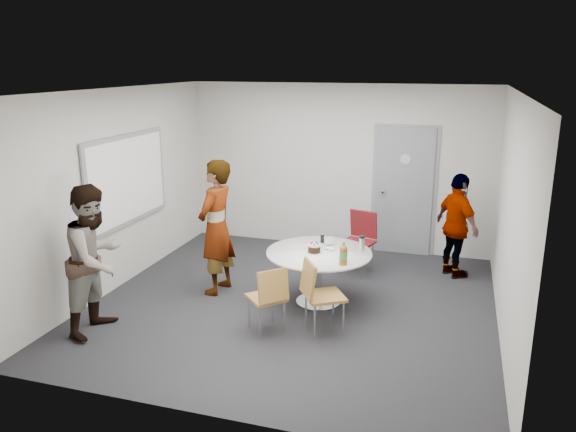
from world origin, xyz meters
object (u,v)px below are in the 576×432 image
(table, at_px, (320,259))
(person_right, at_px, (457,226))
(whiteboard, at_px, (128,180))
(door, at_px, (404,191))
(chair_near_left, at_px, (269,294))
(chair_near_right, at_px, (317,290))
(person_left, at_px, (95,259))
(person_main, at_px, (216,227))
(chair_far, at_px, (360,235))

(table, relative_size, person_right, 0.88)
(whiteboard, height_order, table, whiteboard)
(door, bearing_deg, person_right, -44.75)
(chair_near_left, height_order, chair_near_right, chair_near_right)
(whiteboard, height_order, person_left, whiteboard)
(whiteboard, bearing_deg, door, 32.66)
(door, height_order, chair_near_left, door)
(door, xyz_separation_m, person_main, (-2.20, -2.37, -0.12))
(door, distance_m, person_right, 1.23)
(table, bearing_deg, chair_far, 77.76)
(table, height_order, chair_far, table)
(table, bearing_deg, door, 71.62)
(table, bearing_deg, person_main, -179.30)
(door, distance_m, whiteboard, 4.25)
(chair_near_left, xyz_separation_m, chair_near_right, (0.52, 0.16, 0.05))
(whiteboard, xyz_separation_m, person_right, (4.41, 1.44, -0.69))
(whiteboard, bearing_deg, chair_near_left, -23.47)
(person_right, bearing_deg, door, 8.41)
(door, relative_size, chair_near_right, 2.42)
(chair_near_right, height_order, person_right, person_right)
(person_main, bearing_deg, chair_near_right, 69.21)
(whiteboard, distance_m, chair_far, 3.41)
(door, xyz_separation_m, chair_near_right, (-0.61, -3.17, -0.49))
(table, relative_size, chair_near_left, 1.67)
(whiteboard, xyz_separation_m, chair_far, (3.06, 1.21, -0.89))
(table, height_order, person_main, person_main)
(person_right, bearing_deg, chair_near_right, 111.01)
(chair_far, distance_m, person_right, 1.39)
(chair_near_right, distance_m, chair_far, 2.11)
(table, height_order, person_right, person_right)
(whiteboard, distance_m, chair_near_left, 2.82)
(door, distance_m, chair_near_left, 3.56)
(table, distance_m, chair_near_right, 0.84)
(person_left, bearing_deg, chair_near_right, -73.30)
(chair_near_right, distance_m, person_main, 1.82)
(whiteboard, distance_m, person_left, 1.72)
(table, bearing_deg, chair_near_right, -78.39)
(chair_near_left, relative_size, chair_near_right, 0.92)
(chair_near_right, height_order, chair_far, chair_far)
(chair_near_left, distance_m, chair_near_right, 0.55)
(chair_far, height_order, person_left, person_left)
(chair_near_left, relative_size, chair_far, 0.88)
(whiteboard, height_order, person_right, whiteboard)
(door, relative_size, chair_near_left, 2.64)
(chair_near_left, bearing_deg, whiteboard, 111.66)
(whiteboard, bearing_deg, person_main, -3.74)
(chair_near_left, bearing_deg, person_left, 149.19)
(door, bearing_deg, chair_near_left, -108.76)
(chair_far, bearing_deg, door, -99.82)
(person_main, bearing_deg, chair_far, 133.37)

